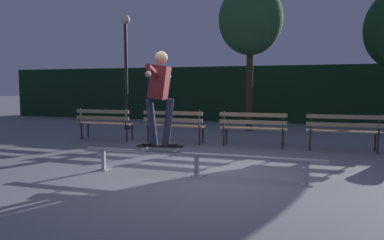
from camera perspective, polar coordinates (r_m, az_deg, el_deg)
The scene contains 11 objects.
ground_plane at distance 5.93m, azimuth 1.06°, elevation -8.88°, with size 90.00×90.00×0.00m, color slate.
hedge_backdrop at distance 15.33m, azimuth 10.91°, elevation 4.14°, with size 24.00×1.20×2.33m, color black.
grind_rail at distance 5.75m, azimuth 0.75°, elevation -6.18°, with size 4.02×0.18×0.40m.
skateboard at distance 5.92m, azimuth -5.18°, elevation -4.25°, with size 0.80×0.30×0.09m.
skateboarder at distance 5.84m, azimuth -5.23°, elevation 4.84°, with size 0.63×1.40×1.56m.
park_bench_leftmost at distance 9.98m, azimuth -13.91°, elevation -0.12°, with size 1.61×0.44×0.88m.
park_bench_left_center at distance 9.12m, azimuth -2.89°, elevation -0.47°, with size 1.61×0.44×0.88m.
park_bench_right_center at distance 8.66m, azimuth 9.85°, elevation -0.85°, with size 1.61×0.44×0.88m.
park_bench_rightmost at distance 8.66m, azimuth 23.28°, elevation -1.20°, with size 1.61×0.44×0.88m.
tree_behind_benches at distance 12.16m, azimuth 9.45°, elevation 15.59°, with size 2.09×2.09×4.82m.
lamp_post_left at distance 12.41m, azimuth -10.64°, elevation 9.97°, with size 0.32×0.32×3.90m.
Camera 1 is at (1.54, -5.54, 1.45)m, focal length 32.97 mm.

